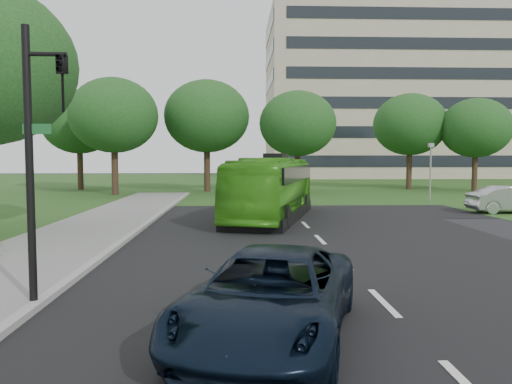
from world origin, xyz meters
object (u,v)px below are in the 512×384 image
camera_pole (431,164)px  tree_park_b (207,116)px  office_building (397,97)px  tree_park_d (410,125)px  tree_park_e (476,128)px  traffic_light (38,144)px  bus (272,188)px  tree_park_c (298,124)px  sedan (511,200)px  suv (271,296)px  tree_park_a (114,116)px  tree_park_f (79,122)px

camera_pole → tree_park_b: bearing=125.6°
office_building → tree_park_d: 33.27m
tree_park_e → traffic_light: bearing=-126.7°
tree_park_e → camera_pole: size_ratio=2.09×
bus → tree_park_b: bearing=117.4°
camera_pole → tree_park_c: bearing=110.8°
camera_pole → sedan: bearing=-93.4°
suv → camera_pole: (12.50, 25.09, 1.83)m
office_building → traffic_light: (-28.98, -67.96, -9.19)m
tree_park_d → camera_pole: bearing=-103.5°
tree_park_a → tree_park_d: (26.14, 5.98, -0.27)m
tree_park_f → suv: (15.22, -39.06, -5.57)m
tree_park_b → tree_park_e: tree_park_b is taller
tree_park_b → tree_park_f: tree_park_b is taller
traffic_light → tree_park_c: bearing=93.5°
tree_park_a → tree_park_d: size_ratio=1.04×
sedan → bus: bearing=98.9°
tree_park_c → bus: tree_park_c is taller
tree_park_f → sedan: 36.51m
tree_park_f → tree_park_d: bearing=-1.0°
tree_park_c → traffic_light: (-9.13, -32.48, -2.58)m
tree_park_f → sedan: size_ratio=2.06×
tree_park_a → tree_park_e: (31.27, 3.51, -0.72)m
office_building → tree_park_c: (-19.85, -35.48, -6.60)m
tree_park_c → tree_park_d: (11.10, 4.02, 0.21)m
tree_park_e → sedan: 19.37m
tree_park_e → bus: bearing=-135.1°
tree_park_d → traffic_light: tree_park_d is taller
tree_park_d → bus: 26.82m
tree_park_d → camera_pole: (-3.21, -13.41, -3.54)m
suv → camera_pole: size_ratio=1.34×
tree_park_d → suv: bearing=-112.2°
office_building → tree_park_b: (-27.69, -33.78, -5.87)m
tree_park_f → bus: 28.34m
tree_park_f → camera_pole: bearing=-26.7°
tree_park_c → tree_park_e: (16.23, 1.54, -0.24)m
suv → tree_park_d: bearing=83.9°
tree_park_d → traffic_light: 41.83m
office_building → tree_park_b: office_building is taller
tree_park_c → tree_park_e: 16.30m
tree_park_a → bus: tree_park_a is taller
tree_park_d → tree_park_a: bearing=-167.1°
suv → traffic_light: bearing=172.3°
suv → bus: bearing=102.1°
tree_park_b → tree_park_a: bearing=-153.1°
tree_park_b → tree_park_c: bearing=-12.2°
office_building → tree_park_d: size_ratio=4.44×
traffic_light → office_building: bearing=86.2°
tree_park_f → suv: tree_park_f is taller
tree_park_e → suv: (-20.84, -36.02, -4.91)m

